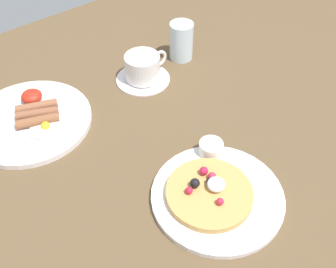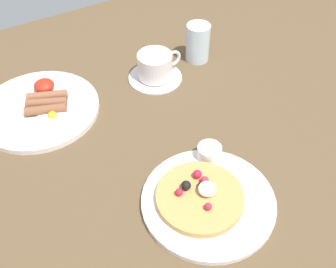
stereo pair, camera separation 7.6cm
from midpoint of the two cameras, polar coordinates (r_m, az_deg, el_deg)
name	(u,v)px [view 2 (the right image)]	position (r cm, az deg, el deg)	size (l,w,h in cm)	color
ground_plane	(152,158)	(85.92, 0.29, -3.58)	(198.08, 132.84, 3.00)	brown
pancake_plate	(208,201)	(77.34, 8.59, -9.58)	(25.34, 25.34, 1.19)	white
pancake_with_berries	(200,196)	(75.95, 7.46, -8.91)	(16.48, 16.48, 3.50)	tan
syrup_ramekin	(209,152)	(82.62, 8.53, -2.64)	(4.99, 4.99, 2.64)	white
breakfast_plate	(39,109)	(97.40, -15.71, 3.34)	(27.82, 27.82, 1.33)	white
fried_breakfast	(47,100)	(96.74, -14.71, 4.60)	(11.35, 16.29, 2.87)	brown
coffee_saucer	(155,77)	(103.67, 0.29, 8.02)	(13.71, 13.71, 0.80)	white
coffee_cup	(155,65)	(101.55, 0.37, 9.70)	(11.90, 8.74, 6.31)	white
water_glass	(198,43)	(108.73, 6.30, 12.71)	(6.27, 6.27, 10.12)	silver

